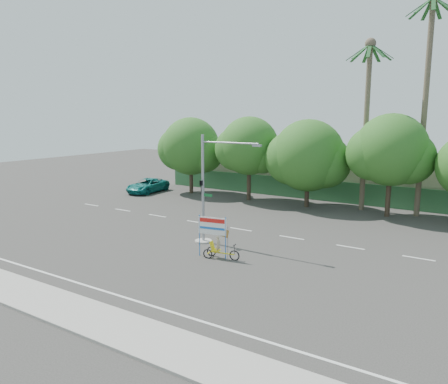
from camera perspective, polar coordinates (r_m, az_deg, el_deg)
The scene contains 14 objects.
ground at distance 24.42m, azimuth -3.35°, elevation -9.66°, with size 120.00×120.00×0.00m, color #33302D.
sidewalk_near at distance 19.32m, azimuth -17.04°, elevation -15.45°, with size 50.00×2.40×0.12m, color gray.
fence at distance 42.90m, azimuth 13.76°, elevation 0.10°, with size 38.00×0.08×2.00m, color #336B3D.
building_left at distance 50.78m, azimuth 4.77°, elevation 3.02°, with size 12.00×8.00×4.00m, color beige.
building_right at distance 45.35m, azimuth 25.28°, elevation 0.97°, with size 14.00×8.00×3.60m, color beige.
tree_far_left at distance 45.94m, azimuth -4.41°, elevation 5.74°, with size 7.14×6.00×7.96m.
tree_left at distance 42.08m, azimuth 3.26°, elevation 5.76°, with size 6.66×5.60×8.07m.
tree_center at distance 39.54m, azimuth 10.86°, elevation 4.45°, with size 7.62×6.40×7.85m.
tree_right at distance 37.45m, azimuth 20.91°, elevation 4.84°, with size 6.90×5.80×8.36m.
palm_tall at distance 38.51m, azimuth 24.94°, elevation 12.50°, with size 3.73×3.79×17.45m.
palm_short at distance 39.36m, azimuth 18.17°, elevation 10.51°, with size 3.73×3.79×14.45m.
traffic_signal at distance 28.01m, azimuth -2.26°, elevation -0.87°, with size 4.72×1.10×7.00m.
trike_billboard at distance 25.44m, azimuth -1.02°, elevation -6.41°, with size 2.54×0.82×2.52m.
pickup_truck at distance 47.39m, azimuth -9.95°, elevation 0.84°, with size 2.43×5.28×1.47m, color #0F6F6A.
Camera 1 is at (13.57, -18.54, 8.26)m, focal length 35.00 mm.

